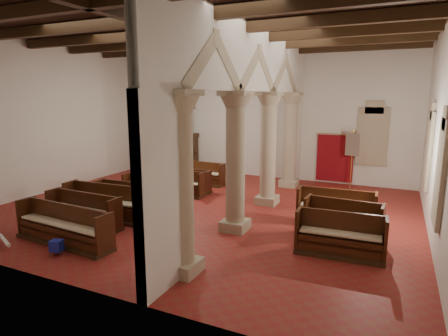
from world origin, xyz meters
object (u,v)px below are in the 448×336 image
Objects in this scene: pipe_organ at (178,145)px; lectern at (193,163)px; processional_banner at (351,172)px; aisle_pew_0 at (340,241)px; nave_pew_0 at (64,231)px.

lectern is (0.96, -0.08, -0.87)m from pipe_organ.
processional_banner is 6.84m from aisle_pew_0.
nave_pew_0 is at bearing -75.74° from pipe_organ.
nave_pew_0 is (-6.33, -9.15, -0.48)m from processional_banner.
processional_banner is at bearing -4.83° from pipe_organ.
pipe_organ is 1.68× the size of processional_banner.
pipe_organ is 1.36× the size of nave_pew_0.
lectern reaches higher than nave_pew_0.
pipe_organ is at bearing -175.01° from lectern.
lectern is 9.95m from nave_pew_0.
nave_pew_0 is (1.55, -9.82, -0.15)m from lectern.
pipe_organ reaches higher than lectern.
processional_banner reaches higher than lectern.
processional_banner is 11.14m from nave_pew_0.
processional_banner is (7.88, -0.67, 0.33)m from lectern.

